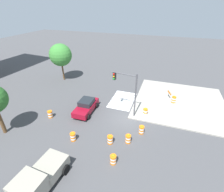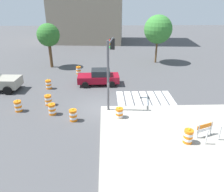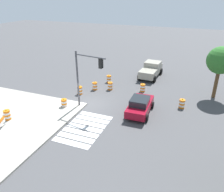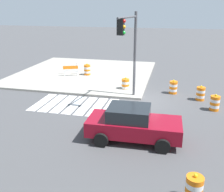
{
  "view_description": "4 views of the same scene",
  "coord_description": "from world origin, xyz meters",
  "px_view_note": "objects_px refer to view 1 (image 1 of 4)",
  "views": [
    {
      "loc": [
        -15.96,
        -3.42,
        12.35
      ],
      "look_at": [
        2.45,
        2.89,
        1.31
      ],
      "focal_mm": 26.57,
      "sensor_mm": 36.0,
      "label": 1
    },
    {
      "loc": [
        0.39,
        -16.18,
        8.39
      ],
      "look_at": [
        0.94,
        0.78,
        0.72
      ],
      "focal_mm": 34.85,
      "sensor_mm": 36.0,
      "label": 2
    },
    {
      "loc": [
        18.11,
        9.88,
        10.48
      ],
      "look_at": [
        0.4,
        2.88,
        1.63
      ],
      "focal_mm": 35.88,
      "sensor_mm": 36.0,
      "label": 3
    },
    {
      "loc": [
        -1.86,
        16.39,
        5.99
      ],
      "look_at": [
        1.42,
        2.46,
        1.03
      ],
      "focal_mm": 41.97,
      "sensor_mm": 36.0,
      "label": 4
    }
  ],
  "objects_px": {
    "pickup_truck": "(36,183)",
    "traffic_barrel_lane_center": "(50,114)",
    "traffic_barrel_crosswalk_end": "(145,112)",
    "traffic_barrel_median_near": "(73,137)",
    "construction_barricade": "(170,94)",
    "traffic_barrel_median_far": "(141,130)",
    "sports_car": "(86,106)",
    "street_tree_streetside_mid": "(61,55)",
    "traffic_light_pole": "(127,86)",
    "traffic_barrel_on_sidewalk": "(174,100)",
    "traffic_barrel_near_corner": "(113,159)",
    "traffic_barrel_opposite_curb": "(110,140)",
    "traffic_barrel_far_curb": "(128,139)"
  },
  "relations": [
    {
      "from": "pickup_truck",
      "to": "street_tree_streetside_mid",
      "type": "xyz_separation_m",
      "value": [
        18.39,
        9.7,
        3.57
      ]
    },
    {
      "from": "sports_car",
      "to": "traffic_barrel_crosswalk_end",
      "type": "distance_m",
      "value": 7.49
    },
    {
      "from": "traffic_barrel_crosswalk_end",
      "to": "traffic_barrel_median_far",
      "type": "height_order",
      "value": "same"
    },
    {
      "from": "pickup_truck",
      "to": "traffic_barrel_on_sidewalk",
      "type": "relative_size",
      "value": 5.16
    },
    {
      "from": "street_tree_streetside_mid",
      "to": "sports_car",
      "type": "bearing_deg",
      "value": -132.9
    },
    {
      "from": "pickup_truck",
      "to": "traffic_barrel_median_far",
      "type": "height_order",
      "value": "pickup_truck"
    },
    {
      "from": "traffic_light_pole",
      "to": "street_tree_streetside_mid",
      "type": "height_order",
      "value": "street_tree_streetside_mid"
    },
    {
      "from": "traffic_barrel_median_near",
      "to": "traffic_barrel_median_far",
      "type": "bearing_deg",
      "value": -62.71
    },
    {
      "from": "sports_car",
      "to": "street_tree_streetside_mid",
      "type": "height_order",
      "value": "street_tree_streetside_mid"
    },
    {
      "from": "traffic_barrel_median_far",
      "to": "traffic_barrel_far_curb",
      "type": "xyz_separation_m",
      "value": [
        -1.78,
        1.03,
        0.0
      ]
    },
    {
      "from": "traffic_barrel_opposite_curb",
      "to": "traffic_barrel_lane_center",
      "type": "bearing_deg",
      "value": 78.67
    },
    {
      "from": "street_tree_streetside_mid",
      "to": "traffic_barrel_near_corner",
      "type": "bearing_deg",
      "value": -135.02
    },
    {
      "from": "sports_car",
      "to": "construction_barricade",
      "type": "bearing_deg",
      "value": -54.82
    },
    {
      "from": "traffic_barrel_crosswalk_end",
      "to": "traffic_barrel_median_near",
      "type": "relative_size",
      "value": 1.0
    },
    {
      "from": "sports_car",
      "to": "street_tree_streetside_mid",
      "type": "relative_size",
      "value": 0.67
    },
    {
      "from": "traffic_barrel_on_sidewalk",
      "to": "sports_car",
      "type": "bearing_deg",
      "value": 118.48
    },
    {
      "from": "sports_car",
      "to": "traffic_barrel_lane_center",
      "type": "distance_m",
      "value": 4.44
    },
    {
      "from": "traffic_light_pole",
      "to": "traffic_barrel_opposite_curb",
      "type": "bearing_deg",
      "value": 178.06
    },
    {
      "from": "traffic_barrel_near_corner",
      "to": "traffic_barrel_lane_center",
      "type": "distance_m",
      "value": 10.16
    },
    {
      "from": "traffic_barrel_on_sidewalk",
      "to": "traffic_barrel_crosswalk_end",
      "type": "bearing_deg",
      "value": 140.92
    },
    {
      "from": "pickup_truck",
      "to": "traffic_barrel_lane_center",
      "type": "xyz_separation_m",
      "value": [
        8.01,
        4.88,
        -0.52
      ]
    },
    {
      "from": "traffic_barrel_median_near",
      "to": "construction_barricade",
      "type": "relative_size",
      "value": 0.71
    },
    {
      "from": "traffic_barrel_lane_center",
      "to": "traffic_barrel_on_sidewalk",
      "type": "height_order",
      "value": "traffic_barrel_on_sidewalk"
    },
    {
      "from": "pickup_truck",
      "to": "traffic_barrel_crosswalk_end",
      "type": "xyz_separation_m",
      "value": [
        12.24,
        -6.03,
        -0.52
      ]
    },
    {
      "from": "traffic_barrel_median_near",
      "to": "traffic_barrel_median_far",
      "type": "xyz_separation_m",
      "value": [
        3.31,
        -6.41,
        0.0
      ]
    },
    {
      "from": "pickup_truck",
      "to": "traffic_barrel_far_curb",
      "type": "bearing_deg",
      "value": -36.28
    },
    {
      "from": "traffic_barrel_crosswalk_end",
      "to": "traffic_barrel_lane_center",
      "type": "xyz_separation_m",
      "value": [
        -4.24,
        10.91,
        0.0
      ]
    },
    {
      "from": "traffic_barrel_median_far",
      "to": "traffic_barrel_on_sidewalk",
      "type": "distance_m",
      "value": 8.13
    },
    {
      "from": "traffic_barrel_crosswalk_end",
      "to": "traffic_barrel_median_near",
      "type": "xyz_separation_m",
      "value": [
        -6.75,
        6.26,
        0.0
      ]
    },
    {
      "from": "traffic_barrel_far_curb",
      "to": "street_tree_streetside_mid",
      "type": "height_order",
      "value": "street_tree_streetside_mid"
    },
    {
      "from": "pickup_truck",
      "to": "street_tree_streetside_mid",
      "type": "height_order",
      "value": "street_tree_streetside_mid"
    },
    {
      "from": "traffic_barrel_median_far",
      "to": "construction_barricade",
      "type": "xyz_separation_m",
      "value": [
        8.85,
        -2.63,
        0.27
      ]
    },
    {
      "from": "traffic_barrel_opposite_curb",
      "to": "traffic_barrel_on_sidewalk",
      "type": "xyz_separation_m",
      "value": [
        9.96,
        -5.84,
        0.15
      ]
    },
    {
      "from": "traffic_barrel_on_sidewalk",
      "to": "street_tree_streetside_mid",
      "type": "xyz_separation_m",
      "value": [
        2.1,
        19.02,
        3.94
      ]
    },
    {
      "from": "construction_barricade",
      "to": "street_tree_streetside_mid",
      "type": "bearing_deg",
      "value": 87.69
    },
    {
      "from": "traffic_barrel_near_corner",
      "to": "traffic_barrel_median_near",
      "type": "xyz_separation_m",
      "value": [
        1.33,
        4.76,
        0.0
      ]
    },
    {
      "from": "sports_car",
      "to": "traffic_barrel_lane_center",
      "type": "bearing_deg",
      "value": 125.16
    },
    {
      "from": "traffic_barrel_lane_center",
      "to": "construction_barricade",
      "type": "height_order",
      "value": "construction_barricade"
    },
    {
      "from": "pickup_truck",
      "to": "traffic_barrel_lane_center",
      "type": "relative_size",
      "value": 5.16
    },
    {
      "from": "traffic_barrel_opposite_curb",
      "to": "traffic_barrel_on_sidewalk",
      "type": "relative_size",
      "value": 1.0
    },
    {
      "from": "traffic_light_pole",
      "to": "street_tree_streetside_mid",
      "type": "bearing_deg",
      "value": 63.02
    },
    {
      "from": "traffic_barrel_median_far",
      "to": "street_tree_streetside_mid",
      "type": "relative_size",
      "value": 0.16
    },
    {
      "from": "traffic_barrel_crosswalk_end",
      "to": "street_tree_streetside_mid",
      "type": "distance_m",
      "value": 17.37
    },
    {
      "from": "traffic_barrel_median_near",
      "to": "sports_car",
      "type": "bearing_deg",
      "value": 11.49
    },
    {
      "from": "traffic_barrel_crosswalk_end",
      "to": "construction_barricade",
      "type": "distance_m",
      "value": 6.08
    },
    {
      "from": "traffic_barrel_median_near",
      "to": "pickup_truck",
      "type": "bearing_deg",
      "value": -177.59
    },
    {
      "from": "traffic_barrel_near_corner",
      "to": "pickup_truck",
      "type": "bearing_deg",
      "value": 132.59
    },
    {
      "from": "traffic_barrel_median_near",
      "to": "traffic_barrel_median_far",
      "type": "relative_size",
      "value": 1.0
    },
    {
      "from": "traffic_barrel_far_curb",
      "to": "traffic_barrel_near_corner",
      "type": "bearing_deg",
      "value": 167.7
    },
    {
      "from": "traffic_barrel_opposite_curb",
      "to": "traffic_barrel_median_near",
      "type": "bearing_deg",
      "value": 102.73
    }
  ]
}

